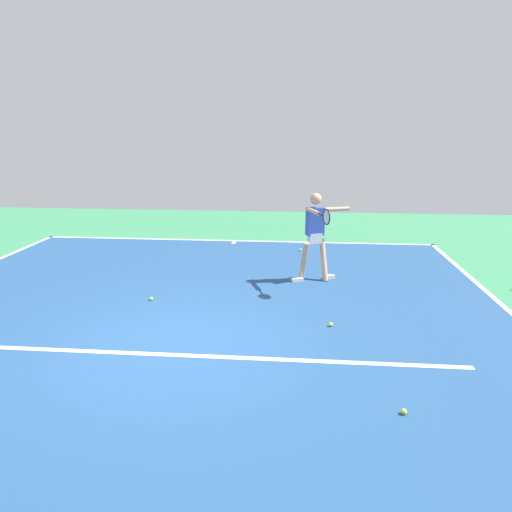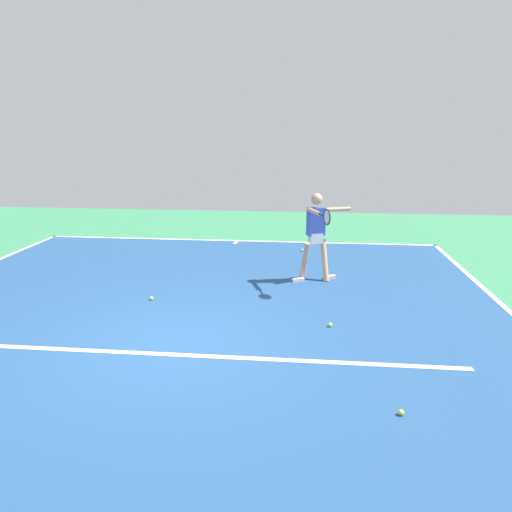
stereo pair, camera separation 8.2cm
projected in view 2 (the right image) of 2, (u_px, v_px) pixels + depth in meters
The scene contains 10 objects.
ground_plane at pixel (174, 342), 6.74m from camera, with size 22.64×22.64×0.00m, color #388456.
court_surface at pixel (174, 342), 6.74m from camera, with size 10.74×12.96×0.00m, color navy.
court_line_baseline_near at pixel (237, 241), 12.91m from camera, with size 10.74×0.10×0.01m, color white.
court_line_service at pixel (167, 354), 6.37m from camera, with size 8.05×0.10×0.01m, color white.
court_line_centre_mark at pixel (236, 242), 12.72m from camera, with size 0.10×0.30×0.01m, color white.
tennis_player at pixel (317, 231), 9.23m from camera, with size 1.14×1.34×1.79m.
tennis_ball_far_corner at pixel (152, 298), 8.40m from camera, with size 0.07×0.07×0.07m, color #C6E53D.
tennis_ball_by_baseline at pixel (401, 413), 5.01m from camera, with size 0.07×0.07×0.07m, color #C6E53D.
tennis_ball_near_service_line at pixel (302, 250), 11.79m from camera, with size 0.07×0.07×0.07m, color #C6E53D.
tennis_ball_centre_court at pixel (330, 325), 7.26m from camera, with size 0.07×0.07×0.07m, color #CCE033.
Camera 2 is at (-1.81, 6.03, 2.96)m, focal length 32.80 mm.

